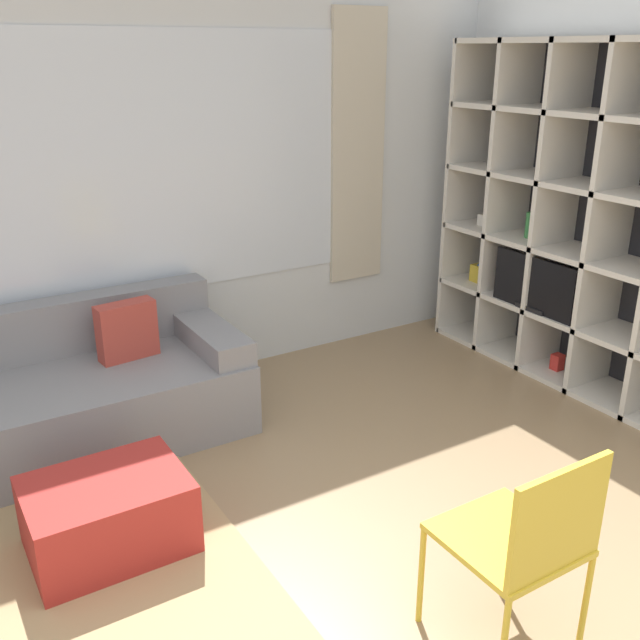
# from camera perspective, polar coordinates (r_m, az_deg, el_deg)

# --- Properties ---
(wall_back) EXTENTS (6.72, 0.11, 2.70)m
(wall_back) POSITION_cam_1_polar(r_m,az_deg,el_deg) (4.57, -15.44, 10.41)
(wall_back) COLOR silver
(wall_back) RESTS_ON ground_plane
(shelving_unit) EXTENTS (0.44, 2.18, 2.20)m
(shelving_unit) POSITION_cam_1_polar(r_m,az_deg,el_deg) (4.96, 20.32, 7.44)
(shelving_unit) COLOR #232328
(shelving_unit) RESTS_ON ground_plane
(couch_main) EXTENTS (2.09, 0.90, 0.77)m
(couch_main) POSITION_cam_1_polar(r_m,az_deg,el_deg) (4.30, -20.36, -6.00)
(couch_main) COLOR gray
(couch_main) RESTS_ON ground_plane
(ottoman) EXTENTS (0.69, 0.52, 0.35)m
(ottoman) POSITION_cam_1_polar(r_m,az_deg,el_deg) (3.44, -16.58, -14.74)
(ottoman) COLOR #A82823
(ottoman) RESTS_ON ground_plane
(folding_chair) EXTENTS (0.44, 0.46, 0.86)m
(folding_chair) POSITION_cam_1_polar(r_m,az_deg,el_deg) (2.72, 16.21, -16.37)
(folding_chair) COLOR gold
(folding_chair) RESTS_ON ground_plane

